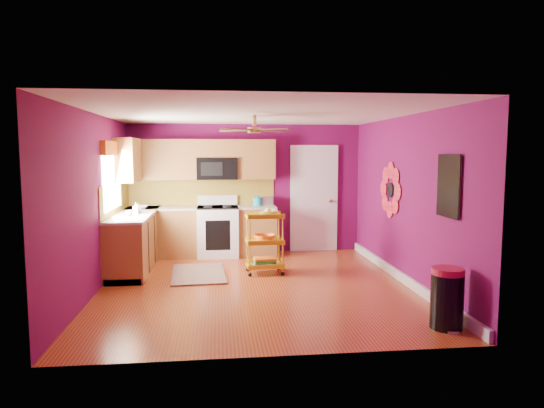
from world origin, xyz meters
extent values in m
plane|color=maroon|center=(0.00, 0.00, 0.00)|extent=(5.00, 5.00, 0.00)
cube|color=#630B49|center=(0.00, 2.50, 1.25)|extent=(4.50, 0.04, 2.50)
cube|color=#630B49|center=(0.00, -2.50, 1.25)|extent=(4.50, 0.04, 2.50)
cube|color=#630B49|center=(-2.25, 0.00, 1.25)|extent=(0.04, 5.00, 2.50)
cube|color=#630B49|center=(2.25, 0.00, 1.25)|extent=(0.04, 5.00, 2.50)
cube|color=silver|center=(0.00, 0.00, 2.50)|extent=(4.50, 5.00, 0.04)
cube|color=white|center=(2.22, 0.00, 0.07)|extent=(0.05, 4.90, 0.14)
cube|color=brown|center=(-1.95, 1.35, 0.45)|extent=(0.60, 2.30, 0.90)
cube|color=brown|center=(-0.85, 2.20, 0.45)|extent=(2.80, 0.60, 0.90)
cube|color=beige|center=(-1.95, 1.35, 0.92)|extent=(0.63, 2.30, 0.04)
cube|color=beige|center=(-0.85, 2.20, 0.92)|extent=(2.80, 0.63, 0.04)
cube|color=black|center=(-1.95, 1.35, 0.05)|extent=(0.54, 2.30, 0.10)
cube|color=black|center=(-0.85, 2.20, 0.05)|extent=(2.80, 0.54, 0.10)
cube|color=white|center=(-0.55, 2.17, 0.46)|extent=(0.76, 0.66, 0.92)
cube|color=black|center=(-0.55, 2.17, 0.93)|extent=(0.76, 0.62, 0.03)
cube|color=white|center=(-0.55, 2.45, 1.04)|extent=(0.76, 0.06, 0.18)
cube|color=black|center=(-0.55, 1.84, 0.45)|extent=(0.45, 0.02, 0.55)
cube|color=brown|center=(-1.59, 2.33, 1.83)|extent=(1.32, 0.33, 0.75)
cube|color=brown|center=(0.19, 2.33, 1.83)|extent=(0.72, 0.33, 0.75)
cube|color=brown|center=(-0.55, 2.33, 2.03)|extent=(0.76, 0.33, 0.34)
cube|color=brown|center=(-2.08, 1.85, 1.83)|extent=(0.33, 1.30, 0.75)
cube|color=black|center=(-0.55, 2.30, 1.65)|extent=(0.76, 0.38, 0.40)
cube|color=olive|center=(-0.85, 2.49, 1.20)|extent=(2.80, 0.01, 0.51)
cube|color=olive|center=(-2.24, 1.35, 1.20)|extent=(0.01, 2.30, 0.51)
cube|color=white|center=(-2.23, 1.05, 1.55)|extent=(0.03, 1.20, 1.00)
cube|color=orange|center=(-2.20, 1.05, 2.02)|extent=(0.08, 1.35, 0.22)
cube|color=white|center=(1.35, 2.48, 1.02)|extent=(0.85, 0.04, 2.05)
cube|color=white|center=(1.35, 2.46, 1.02)|extent=(0.95, 0.02, 2.15)
sphere|color=#BF8C3F|center=(1.67, 2.42, 1.00)|extent=(0.07, 0.07, 0.07)
cylinder|color=black|center=(2.23, 0.60, 1.35)|extent=(0.01, 0.24, 0.24)
cube|color=teal|center=(2.23, -1.40, 1.55)|extent=(0.03, 0.52, 0.72)
cube|color=black|center=(2.21, -1.40, 1.55)|extent=(0.01, 0.56, 0.76)
cylinder|color=#BF8C3F|center=(0.00, 0.20, 2.42)|extent=(0.06, 0.06, 0.16)
cylinder|color=#BF8C3F|center=(0.00, 0.20, 2.28)|extent=(0.20, 0.20, 0.08)
cube|color=#4C2D19|center=(0.27, 0.47, 2.28)|extent=(0.47, 0.47, 0.01)
cube|color=#4C2D19|center=(-0.27, 0.47, 2.28)|extent=(0.47, 0.47, 0.01)
cube|color=#4C2D19|center=(-0.27, -0.07, 2.28)|extent=(0.47, 0.47, 0.01)
cube|color=#4C2D19|center=(0.27, -0.07, 2.28)|extent=(0.47, 0.47, 0.01)
cube|color=black|center=(-0.87, 0.78, 0.01)|extent=(0.92, 1.41, 0.02)
cylinder|color=yellow|center=(-0.05, 0.54, 0.50)|extent=(0.03, 0.03, 0.91)
cylinder|color=yellow|center=(0.47, 0.56, 0.50)|extent=(0.03, 0.03, 0.91)
cylinder|color=yellow|center=(-0.07, 0.90, 0.50)|extent=(0.03, 0.03, 0.91)
cylinder|color=yellow|center=(0.46, 0.93, 0.50)|extent=(0.03, 0.03, 0.91)
sphere|color=black|center=(-0.05, 0.54, 0.03)|extent=(0.06, 0.06, 0.06)
sphere|color=black|center=(0.47, 0.56, 0.03)|extent=(0.06, 0.06, 0.06)
sphere|color=black|center=(-0.07, 0.90, 0.03)|extent=(0.06, 0.06, 0.06)
sphere|color=black|center=(0.46, 0.93, 0.03)|extent=(0.06, 0.06, 0.06)
cube|color=yellow|center=(0.20, 0.73, 0.93)|extent=(0.61, 0.46, 0.03)
cube|color=yellow|center=(0.20, 0.73, 0.52)|extent=(0.61, 0.46, 0.03)
cube|color=yellow|center=(0.20, 0.73, 0.13)|extent=(0.61, 0.46, 0.03)
imported|color=beige|center=(0.25, 0.73, 0.99)|extent=(0.34, 0.34, 0.08)
sphere|color=yellow|center=(0.25, 0.73, 1.01)|extent=(0.11, 0.11, 0.11)
imported|color=orange|center=(0.20, 0.73, 0.58)|extent=(0.35, 0.35, 0.10)
cube|color=navy|center=(0.20, 0.73, 0.17)|extent=(0.35, 0.27, 0.04)
cube|color=#267233|center=(0.20, 0.73, 0.21)|extent=(0.35, 0.27, 0.04)
cube|color=orange|center=(0.20, 0.73, 0.24)|extent=(0.35, 0.27, 0.03)
cylinder|color=black|center=(1.97, -1.96, 0.31)|extent=(0.46, 0.46, 0.61)
cylinder|color=#A51737|center=(1.97, -1.96, 0.65)|extent=(0.36, 0.36, 0.07)
cube|color=beige|center=(1.97, -2.14, 0.02)|extent=(0.14, 0.10, 0.03)
cylinder|color=teal|center=(0.21, 2.24, 1.02)|extent=(0.18, 0.18, 0.16)
sphere|color=teal|center=(0.21, 2.24, 1.12)|extent=(0.06, 0.06, 0.06)
cube|color=beige|center=(0.40, 2.29, 1.03)|extent=(0.22, 0.15, 0.18)
imported|color=#EA3F72|center=(-1.90, 1.23, 1.04)|extent=(0.09, 0.09, 0.19)
imported|color=white|center=(-1.88, 1.33, 1.02)|extent=(0.12, 0.12, 0.16)
imported|color=white|center=(-1.92, 2.01, 0.97)|extent=(0.24, 0.24, 0.06)
imported|color=white|center=(-1.96, 0.94, 0.98)|extent=(0.11, 0.11, 0.09)
camera|label=1|loc=(-0.54, -6.94, 1.94)|focal=32.00mm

